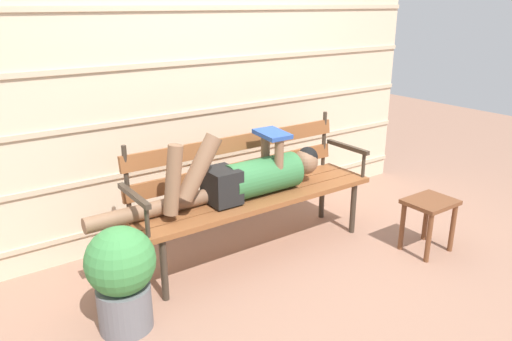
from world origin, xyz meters
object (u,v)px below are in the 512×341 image
Objects in this scene: park_bench at (250,185)px; potted_plant at (122,275)px; footstool at (429,212)px; reclining_person at (246,176)px.

potted_plant is at bearing -161.57° from park_bench.
potted_plant reaches higher than footstool.
park_bench reaches higher than footstool.
reclining_person is at bearing 16.37° from potted_plant.
park_bench is 1.06× the size of reclining_person.
potted_plant is at bearing 169.36° from footstool.
reclining_person reaches higher than park_bench.
park_bench is at bearing 38.29° from reclining_person.
reclining_person is at bearing 147.98° from footstool.
footstool is at bearing -10.64° from potted_plant.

